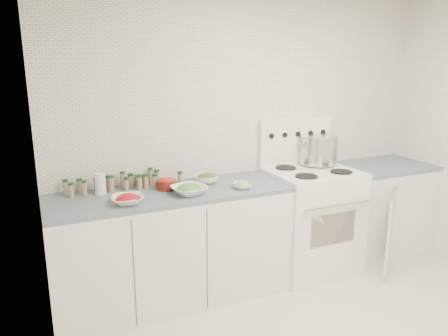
% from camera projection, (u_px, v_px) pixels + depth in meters
% --- Properties ---
extents(room_walls, '(3.54, 3.04, 2.52)m').
position_uv_depth(room_walls, '(370.00, 119.00, 2.46)').
color(room_walls, white).
rests_on(room_walls, ground).
extents(counter_left, '(1.85, 0.62, 0.90)m').
position_uv_depth(counter_left, '(172.00, 246.00, 3.46)').
color(counter_left, white).
rests_on(counter_left, ground).
extents(stove, '(0.76, 0.70, 1.36)m').
position_uv_depth(stove, '(310.00, 217.00, 3.96)').
color(stove, white).
rests_on(stove, ground).
extents(counter_right, '(0.89, 0.88, 0.90)m').
position_uv_depth(counter_right, '(379.00, 209.00, 4.30)').
color(counter_right, white).
rests_on(counter_right, ground).
extents(stock_pot, '(0.36, 0.34, 0.26)m').
position_uv_depth(stock_pot, '(318.00, 148.00, 4.02)').
color(stock_pot, silver).
rests_on(stock_pot, stove).
extents(bowl_tomato, '(0.26, 0.26, 0.08)m').
position_uv_depth(bowl_tomato, '(128.00, 199.00, 3.06)').
color(bowl_tomato, white).
rests_on(bowl_tomato, counter_left).
extents(bowl_snowpea, '(0.30, 0.30, 0.09)m').
position_uv_depth(bowl_snowpea, '(189.00, 190.00, 3.27)').
color(bowl_snowpea, white).
rests_on(bowl_snowpea, counter_left).
extents(bowl_broccoli, '(0.27, 0.27, 0.08)m').
position_uv_depth(bowl_broccoli, '(206.00, 178.00, 3.57)').
color(bowl_broccoli, white).
rests_on(bowl_broccoli, counter_left).
extents(bowl_zucchini, '(0.19, 0.19, 0.06)m').
position_uv_depth(bowl_zucchini, '(243.00, 185.00, 3.42)').
color(bowl_zucchini, white).
rests_on(bowl_zucchini, counter_left).
extents(bowl_pepper, '(0.15, 0.15, 0.09)m').
position_uv_depth(bowl_pepper, '(167.00, 183.00, 3.40)').
color(bowl_pepper, '#5E1810').
rests_on(bowl_pepper, counter_left).
extents(salt_canister, '(0.10, 0.10, 0.16)m').
position_uv_depth(salt_canister, '(100.00, 184.00, 3.27)').
color(salt_canister, white).
rests_on(salt_canister, counter_left).
extents(tin_can, '(0.10, 0.10, 0.11)m').
position_uv_depth(tin_can, '(140.00, 180.00, 3.47)').
color(tin_can, '#9B9683').
rests_on(tin_can, counter_left).
extents(spice_cluster, '(0.91, 0.16, 0.14)m').
position_uv_depth(spice_cluster, '(122.00, 182.00, 3.39)').
color(spice_cluster, gray).
rests_on(spice_cluster, counter_left).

